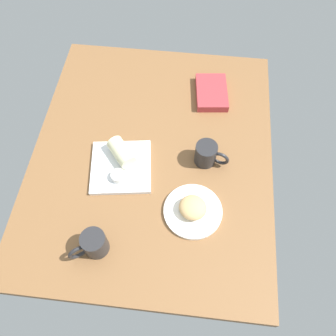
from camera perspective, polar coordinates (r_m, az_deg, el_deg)
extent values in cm
cube|color=brown|center=(131.52, -2.62, 2.03)|extent=(110.00, 90.00, 4.00)
cylinder|color=white|center=(118.50, 4.16, -7.18)|extent=(20.13, 20.13, 1.40)
ellipsoid|color=tan|center=(115.63, 4.14, -6.57)|extent=(11.31, 11.57, 4.85)
cube|color=white|center=(126.86, -7.80, 0.18)|extent=(24.52, 24.52, 1.60)
cylinder|color=silver|center=(122.87, -8.26, -1.33)|extent=(5.17, 5.17, 2.42)
cylinder|color=#BB6629|center=(122.07, -8.31, -1.13)|extent=(4.24, 4.24, 0.40)
cylinder|color=beige|center=(125.52, -7.73, 2.58)|extent=(12.53, 11.84, 6.06)
cube|color=#A53338|center=(146.65, 7.26, 12.34)|extent=(19.61, 14.53, 3.28)
cylinder|color=#262628|center=(124.97, 6.29, 2.37)|extent=(7.94, 7.94, 9.03)
cylinder|color=#91734A|center=(121.67, 6.47, 3.34)|extent=(6.51, 6.51, 0.40)
torus|color=#262628|center=(124.59, 8.66, 1.57)|extent=(2.91, 6.70, 6.62)
cylinder|color=#262628|center=(112.59, -12.06, -12.15)|extent=(7.94, 7.94, 9.47)
cylinder|color=#90644A|center=(108.73, -12.46, -11.49)|extent=(6.51, 6.51, 0.40)
torus|color=#262628|center=(112.92, -14.65, -13.36)|extent=(5.04, 6.26, 6.88)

